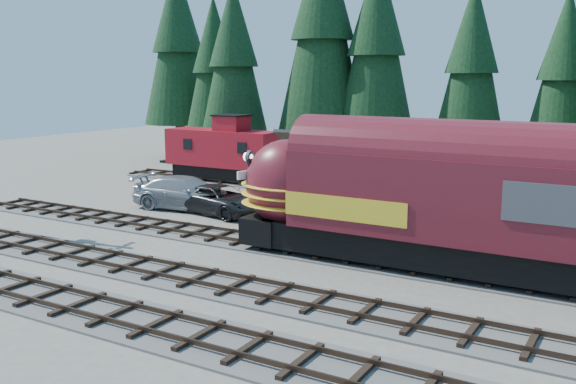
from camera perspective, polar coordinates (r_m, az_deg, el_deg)
The scene contains 7 objects.
ground at distance 25.41m, azimuth 2.43°, elevation -8.19°, with size 120.00×120.00×0.00m, color #6B665B.
track_spur at distance 45.39m, azimuth 1.93°, elevation 0.21°, with size 32.00×3.20×0.33m.
depot at distance 34.12m, azimuth 10.76°, elevation 1.57°, with size 12.80×7.00×5.30m.
locomotive at distance 27.23m, azimuth 11.43°, elevation -1.04°, with size 17.80×3.54×4.84m.
caboose at distance 49.03m, azimuth -5.81°, elevation 3.65°, with size 9.07×2.63×4.72m.
pickup_truck_a at distance 37.84m, azimuth -6.01°, elevation -0.70°, with size 2.81×6.10×1.69m, color black.
pickup_truck_b at distance 39.43m, azimuth -9.00°, elevation -0.10°, with size 2.78×6.83×1.98m, color #9B9DA2.
Camera 1 is at (11.24, -21.30, 8.11)m, focal length 40.00 mm.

